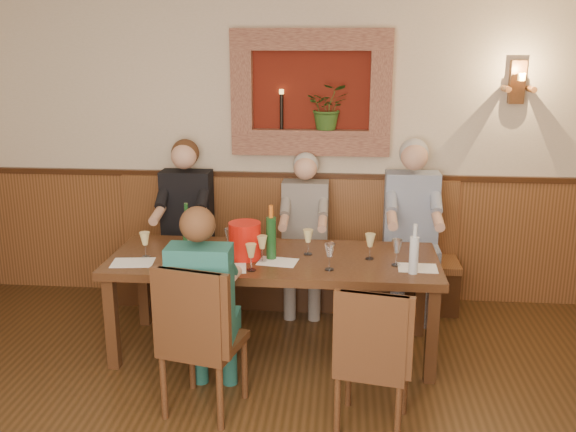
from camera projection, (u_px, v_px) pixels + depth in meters
The scene contains 30 objects.
room_shell at pixel (222, 141), 2.62m from camera, with size 6.04×6.04×2.82m.
wainscoting at pixel (230, 420), 2.97m from camera, with size 6.02×6.02×1.15m.
wall_niche at pixel (316, 98), 5.45m from camera, with size 1.36×0.30×1.06m.
wall_sconce at pixel (518, 83), 5.26m from camera, with size 0.25×0.20×0.35m.
dining_table at pixel (274, 266), 4.72m from camera, with size 2.40×0.90×0.75m.
bench at pixel (286, 267), 5.72m from camera, with size 3.00×0.45×1.11m.
chair_near_left at pixel (203, 368), 4.04m from camera, with size 0.54×0.54×1.01m.
chair_near_right at pixel (372, 387), 3.86m from camera, with size 0.49×0.49×0.94m.
person_bench_left at pixel (186, 238), 5.62m from camera, with size 0.44×0.54×1.46m.
person_bench_mid at pixel (304, 246), 5.54m from camera, with size 0.39×0.48×1.37m.
person_bench_right at pixel (411, 243), 5.45m from camera, with size 0.45×0.55×1.50m.
person_chair_front at pixel (205, 325), 4.04m from camera, with size 0.39×0.48×1.35m.
spittoon_bucket at pixel (245, 240), 4.64m from camera, with size 0.24×0.24×0.27m, color red.
wine_bottle_green_a at pixel (271, 237), 4.62m from camera, with size 0.08×0.08×0.40m.
wine_bottle_green_b at pixel (187, 232), 4.78m from camera, with size 0.07×0.07×0.38m.
water_bottle at pixel (414, 254), 4.34m from camera, with size 0.08×0.08×0.35m.
tasting_sheet_a at pixel (133, 263), 4.58m from camera, with size 0.29×0.21×0.00m, color white.
tasting_sheet_b at pixel (278, 262), 4.59m from camera, with size 0.27×0.20×0.00m, color white.
tasting_sheet_c at pixel (417, 268), 4.47m from camera, with size 0.27×0.19×0.00m, color white.
tasting_sheet_d at pixel (225, 268), 4.46m from camera, with size 0.29×0.21×0.00m, color white.
wine_glass_0 at pixel (188, 236), 4.88m from camera, with size 0.08×0.08×0.19m, color white, non-canonical shape.
wine_glass_1 at pixel (193, 249), 4.58m from camera, with size 0.08×0.08×0.19m, color #D6C680, non-canonical shape.
wine_glass_2 at pixel (262, 249), 4.59m from camera, with size 0.08×0.08×0.19m, color #D6C680, non-canonical shape.
wine_glass_3 at pixel (308, 242), 4.73m from camera, with size 0.08×0.08×0.19m, color #D6C680, non-canonical shape.
wine_glass_4 at pixel (397, 253), 4.50m from camera, with size 0.08×0.08×0.19m, color white, non-canonical shape.
wine_glass_5 at pixel (329, 257), 4.42m from camera, with size 0.08×0.08×0.19m, color white, non-canonical shape.
wine_glass_6 at pixel (251, 257), 4.40m from camera, with size 0.08×0.08×0.19m, color #D6C680, non-canonical shape.
wine_glass_7 at pixel (230, 241), 4.76m from camera, with size 0.08×0.08×0.19m, color white, non-canonical shape.
wine_glass_8 at pixel (145, 245), 4.67m from camera, with size 0.08×0.08×0.19m, color #D6C680, non-canonical shape.
wine_glass_9 at pixel (370, 247), 4.63m from camera, with size 0.08×0.08×0.19m, color #D6C680, non-canonical shape.
Camera 1 is at (0.50, -2.58, 2.29)m, focal length 40.00 mm.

